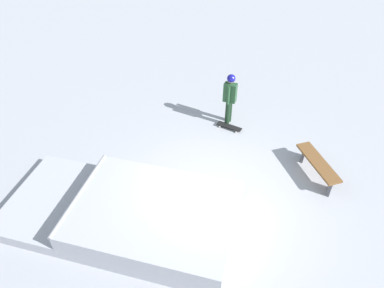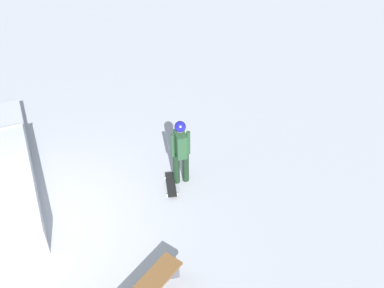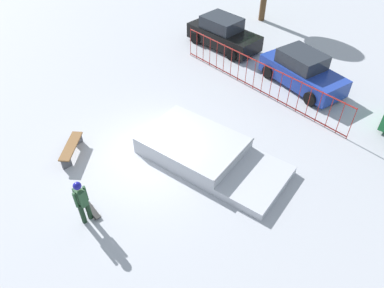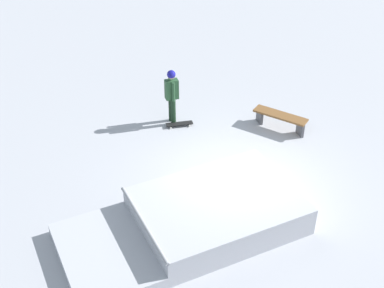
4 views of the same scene
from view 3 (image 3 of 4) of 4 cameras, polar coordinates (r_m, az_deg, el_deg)
name	(u,v)px [view 3 (image 3 of 4)]	position (r m, az deg, el deg)	size (l,w,h in m)	color
ground_plane	(149,158)	(13.56, -6.80, -2.15)	(60.00, 60.00, 0.00)	#A8AAB2
skate_ramp	(203,151)	(13.25, 1.82, -1.18)	(5.76, 3.47, 0.74)	#B0B3BB
skater	(81,199)	(11.31, -17.13, -8.36)	(0.39, 0.44, 1.73)	black
skateboard	(92,211)	(12.16, -15.52, -10.13)	(0.81, 0.31, 0.09)	black
perimeter_fence	(259,76)	(16.85, 10.50, 10.51)	(9.26, 0.40, 1.50)	maroon
park_bench	(71,148)	(14.06, -18.57, -0.59)	(1.36, 1.46, 0.48)	brown
parked_car_black	(223,34)	(20.62, 4.97, 17.02)	(4.10, 1.93, 1.60)	black
parked_car_blue	(302,71)	(17.79, 17.06, 10.97)	(4.34, 2.50, 1.60)	#1E3899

